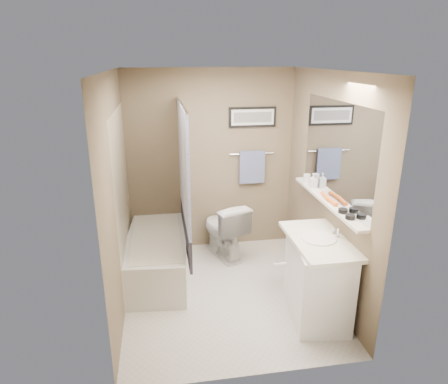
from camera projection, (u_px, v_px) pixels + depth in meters
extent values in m
plane|color=beige|center=(226.00, 293.00, 4.50)|extent=(2.50, 2.50, 0.00)
cube|color=white|center=(227.00, 73.00, 3.73)|extent=(2.20, 2.50, 0.04)
cube|color=brown|center=(211.00, 162.00, 5.26)|extent=(2.20, 0.04, 2.40)
cube|color=brown|center=(254.00, 245.00, 2.96)|extent=(2.20, 0.04, 2.40)
cube|color=brown|center=(119.00, 198.00, 3.95)|extent=(0.04, 2.50, 2.40)
cube|color=brown|center=(326.00, 187.00, 4.28)|extent=(0.04, 2.50, 2.40)
cube|color=#C4B595|center=(123.00, 200.00, 4.48)|extent=(0.02, 1.55, 2.00)
cylinder|color=silver|center=(182.00, 104.00, 4.24)|extent=(0.02, 1.55, 0.02)
cube|color=white|center=(184.00, 163.00, 4.45)|extent=(0.03, 1.45, 1.28)
cube|color=#232842|center=(186.00, 230.00, 4.72)|extent=(0.03, 1.45, 0.36)
cube|color=silver|center=(336.00, 152.00, 4.00)|extent=(0.02, 1.60, 1.00)
cube|color=silver|center=(326.00, 201.00, 4.16)|extent=(0.12, 1.60, 0.03)
cylinder|color=silver|center=(252.00, 154.00, 5.30)|extent=(0.60, 0.02, 0.02)
cube|color=#8999C7|center=(252.00, 167.00, 5.34)|extent=(0.34, 0.05, 0.44)
cube|color=black|center=(252.00, 117.00, 5.16)|extent=(0.62, 0.02, 0.26)
cube|color=white|center=(253.00, 117.00, 5.14)|extent=(0.56, 0.00, 0.20)
cube|color=#595959|center=(253.00, 117.00, 5.14)|extent=(0.50, 0.00, 0.13)
cube|color=silver|center=(323.00, 264.00, 3.10)|extent=(0.80, 0.02, 2.00)
cylinder|color=silver|center=(280.00, 264.00, 3.10)|extent=(0.10, 0.02, 0.02)
cube|color=silver|center=(158.00, 256.00, 4.79)|extent=(0.81, 1.55, 0.50)
cube|color=silver|center=(156.00, 237.00, 4.71)|extent=(0.56, 1.36, 0.02)
imported|color=silver|center=(224.00, 229.00, 5.22)|extent=(0.65, 0.85, 0.76)
cube|color=white|center=(317.00, 278.00, 4.03)|extent=(0.61, 0.96, 0.80)
cube|color=white|center=(319.00, 241.00, 3.90)|extent=(0.54, 0.96, 0.04)
cylinder|color=white|center=(319.00, 238.00, 3.89)|extent=(0.34, 0.34, 0.01)
cylinder|color=silver|center=(338.00, 233.00, 3.90)|extent=(0.02, 0.02, 0.10)
sphere|color=silver|center=(334.00, 230.00, 4.00)|extent=(0.05, 0.05, 0.05)
cylinder|color=black|center=(350.00, 217.00, 3.65)|extent=(0.09, 0.09, 0.04)
cylinder|color=black|center=(343.00, 211.00, 3.79)|extent=(0.09, 0.09, 0.04)
cylinder|color=orange|center=(331.00, 201.00, 4.04)|extent=(0.05, 0.22, 0.04)
cylinder|color=orange|center=(325.00, 196.00, 4.18)|extent=(0.06, 0.22, 0.04)
cube|color=#FB99BF|center=(321.00, 194.00, 4.30)|extent=(0.04, 0.16, 0.01)
cylinder|color=silver|center=(307.00, 178.00, 4.69)|extent=(0.08, 0.08, 0.10)
imported|color=#999999|center=(313.00, 181.00, 4.50)|extent=(0.08, 0.08, 0.16)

